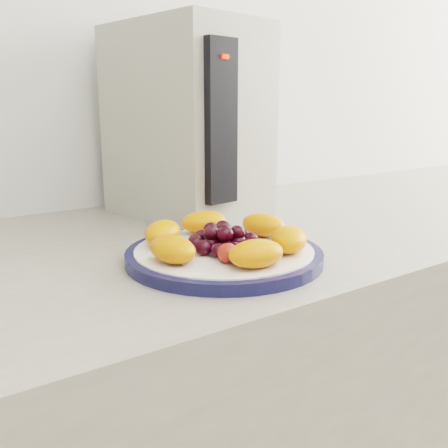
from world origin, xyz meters
TOP-DOWN VIEW (x-y plane):
  - plate_rim at (0.00, 1.07)m, footprint 0.26×0.26m
  - plate_face at (0.00, 1.07)m, footprint 0.23×0.23m
  - appliance_body at (0.11, 1.34)m, footprint 0.23×0.30m
  - appliance_panel at (0.08, 1.20)m, footprint 0.06×0.03m
  - appliance_led at (0.08, 1.19)m, footprint 0.01×0.01m
  - fruit_plate at (0.00, 1.06)m, footprint 0.22×0.22m

SIDE VIEW (x-z plane):
  - plate_rim at x=0.00m, z-range 0.90..0.91m
  - plate_face at x=0.00m, z-range 0.90..0.92m
  - fruit_plate at x=0.00m, z-range 0.91..0.95m
  - appliance_body at x=0.11m, z-range 0.90..1.24m
  - appliance_panel at x=0.08m, z-range 0.95..1.20m
  - appliance_led at x=0.08m, z-range 1.17..1.17m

